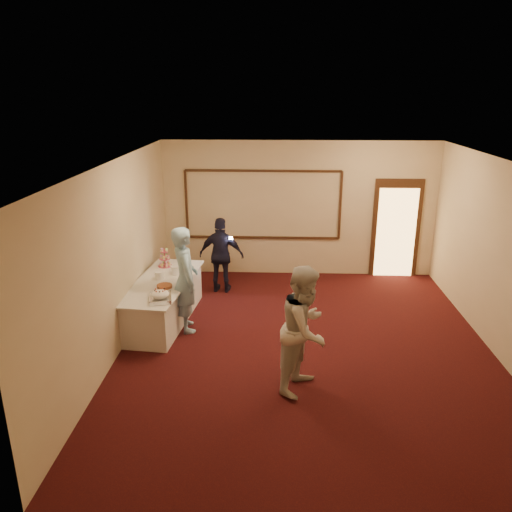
{
  "coord_description": "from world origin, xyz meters",
  "views": [
    {
      "loc": [
        -0.52,
        -7.31,
        4.01
      ],
      "look_at": [
        -0.86,
        1.25,
        1.15
      ],
      "focal_mm": 35.0,
      "sensor_mm": 36.0,
      "label": 1
    }
  ],
  "objects_px": {
    "buffet_table": "(163,301)",
    "woman": "(305,329)",
    "cupcake_stand": "(165,259)",
    "plate_stack_a": "(159,275)",
    "plate_stack_b": "(176,270)",
    "pavlova_tray": "(160,296)",
    "guest": "(221,255)",
    "tart": "(164,287)",
    "man": "(185,279)"
  },
  "relations": [
    {
      "from": "buffet_table",
      "to": "plate_stack_b",
      "type": "height_order",
      "value": "plate_stack_b"
    },
    {
      "from": "cupcake_stand",
      "to": "plate_stack_a",
      "type": "height_order",
      "value": "cupcake_stand"
    },
    {
      "from": "cupcake_stand",
      "to": "man",
      "type": "xyz_separation_m",
      "value": [
        0.59,
        -1.09,
        0.02
      ]
    },
    {
      "from": "plate_stack_a",
      "to": "woman",
      "type": "relative_size",
      "value": 0.09
    },
    {
      "from": "buffet_table",
      "to": "tart",
      "type": "distance_m",
      "value": 0.53
    },
    {
      "from": "cupcake_stand",
      "to": "guest",
      "type": "bearing_deg",
      "value": 32.8
    },
    {
      "from": "guest",
      "to": "tart",
      "type": "bearing_deg",
      "value": 72.33
    },
    {
      "from": "cupcake_stand",
      "to": "plate_stack_b",
      "type": "relative_size",
      "value": 1.99
    },
    {
      "from": "pavlova_tray",
      "to": "plate_stack_a",
      "type": "relative_size",
      "value": 3.04
    },
    {
      "from": "plate_stack_b",
      "to": "pavlova_tray",
      "type": "bearing_deg",
      "value": -91.43
    },
    {
      "from": "pavlova_tray",
      "to": "guest",
      "type": "height_order",
      "value": "guest"
    },
    {
      "from": "woman",
      "to": "pavlova_tray",
      "type": "bearing_deg",
      "value": 88.53
    },
    {
      "from": "buffet_table",
      "to": "tart",
      "type": "xyz_separation_m",
      "value": [
        0.12,
        -0.32,
        0.41
      ]
    },
    {
      "from": "plate_stack_a",
      "to": "man",
      "type": "relative_size",
      "value": 0.09
    },
    {
      "from": "guest",
      "to": "pavlova_tray",
      "type": "bearing_deg",
      "value": 78.33
    },
    {
      "from": "plate_stack_a",
      "to": "cupcake_stand",
      "type": "bearing_deg",
      "value": 93.55
    },
    {
      "from": "buffet_table",
      "to": "cupcake_stand",
      "type": "relative_size",
      "value": 6.28
    },
    {
      "from": "woman",
      "to": "man",
      "type": "bearing_deg",
      "value": 74.79
    },
    {
      "from": "buffet_table",
      "to": "guest",
      "type": "bearing_deg",
      "value": 57.88
    },
    {
      "from": "plate_stack_b",
      "to": "woman",
      "type": "relative_size",
      "value": 0.11
    },
    {
      "from": "plate_stack_a",
      "to": "tart",
      "type": "xyz_separation_m",
      "value": [
        0.19,
        -0.44,
        -0.04
      ]
    },
    {
      "from": "plate_stack_a",
      "to": "guest",
      "type": "relative_size",
      "value": 0.11
    },
    {
      "from": "plate_stack_a",
      "to": "guest",
      "type": "distance_m",
      "value": 1.66
    },
    {
      "from": "pavlova_tray",
      "to": "guest",
      "type": "relative_size",
      "value": 0.33
    },
    {
      "from": "cupcake_stand",
      "to": "tart",
      "type": "xyz_separation_m",
      "value": [
        0.23,
        -1.11,
        -0.11
      ]
    },
    {
      "from": "cupcake_stand",
      "to": "woman",
      "type": "bearing_deg",
      "value": -48.07
    },
    {
      "from": "buffet_table",
      "to": "pavlova_tray",
      "type": "relative_size",
      "value": 4.84
    },
    {
      "from": "cupcake_stand",
      "to": "man",
      "type": "height_order",
      "value": "man"
    },
    {
      "from": "cupcake_stand",
      "to": "guest",
      "type": "xyz_separation_m",
      "value": [
        1.02,
        0.66,
        -0.12
      ]
    },
    {
      "from": "cupcake_stand",
      "to": "plate_stack_b",
      "type": "xyz_separation_m",
      "value": [
        0.3,
        -0.44,
        -0.06
      ]
    },
    {
      "from": "plate_stack_b",
      "to": "woman",
      "type": "xyz_separation_m",
      "value": [
        2.25,
        -2.4,
        0.05
      ]
    },
    {
      "from": "buffet_table",
      "to": "woman",
      "type": "xyz_separation_m",
      "value": [
        2.44,
        -2.04,
        0.52
      ]
    },
    {
      "from": "plate_stack_a",
      "to": "tart",
      "type": "relative_size",
      "value": 0.56
    },
    {
      "from": "pavlova_tray",
      "to": "tart",
      "type": "height_order",
      "value": "pavlova_tray"
    },
    {
      "from": "buffet_table",
      "to": "guest",
      "type": "relative_size",
      "value": 1.59
    },
    {
      "from": "pavlova_tray",
      "to": "plate_stack_a",
      "type": "height_order",
      "value": "pavlova_tray"
    },
    {
      "from": "pavlova_tray",
      "to": "man",
      "type": "distance_m",
      "value": 0.63
    },
    {
      "from": "guest",
      "to": "woman",
      "type": "bearing_deg",
      "value": 120.06
    },
    {
      "from": "plate_stack_a",
      "to": "tart",
      "type": "distance_m",
      "value": 0.48
    },
    {
      "from": "pavlova_tray",
      "to": "plate_stack_b",
      "type": "bearing_deg",
      "value": 88.57
    },
    {
      "from": "buffet_table",
      "to": "cupcake_stand",
      "type": "height_order",
      "value": "cupcake_stand"
    },
    {
      "from": "buffet_table",
      "to": "guest",
      "type": "height_order",
      "value": "guest"
    },
    {
      "from": "buffet_table",
      "to": "plate_stack_b",
      "type": "bearing_deg",
      "value": 61.76
    },
    {
      "from": "pavlova_tray",
      "to": "plate_stack_a",
      "type": "bearing_deg",
      "value": 103.61
    },
    {
      "from": "pavlova_tray",
      "to": "woman",
      "type": "xyz_separation_m",
      "value": [
        2.28,
        -1.21,
        0.06
      ]
    },
    {
      "from": "tart",
      "to": "woman",
      "type": "relative_size",
      "value": 0.17
    },
    {
      "from": "tart",
      "to": "man",
      "type": "bearing_deg",
      "value": 3.22
    },
    {
      "from": "cupcake_stand",
      "to": "plate_stack_a",
      "type": "bearing_deg",
      "value": -86.45
    },
    {
      "from": "man",
      "to": "guest",
      "type": "bearing_deg",
      "value": -34.33
    },
    {
      "from": "plate_stack_b",
      "to": "woman",
      "type": "bearing_deg",
      "value": -46.86
    }
  ]
}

